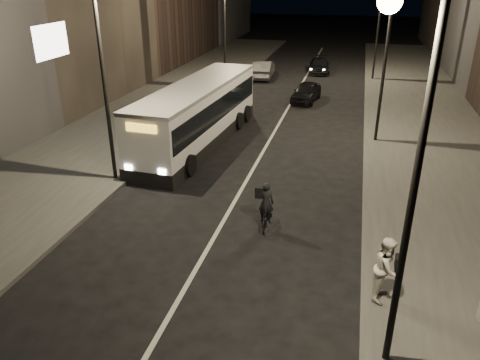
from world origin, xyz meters
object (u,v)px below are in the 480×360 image
Objects in this scene: streetlight_right_near at (406,151)px; city_bus at (198,112)px; pedestrian_woman at (387,268)px; car_far at (319,66)px; car_mid at (263,69)px; streetlight_right_far at (376,13)px; car_near at (306,92)px; streetlight_left_near at (107,58)px; streetlight_left_far at (228,17)px; streetlight_right_mid at (382,40)px; cyclist_on_bicycle at (266,212)px.

streetlight_right_near is 16.69m from city_bus.
city_bus reaches higher than pedestrian_woman.
city_bus is 21.11m from car_far.
streetlight_right_near is at bearing 102.02° from car_mid.
car_far is (4.54, 20.59, -1.12)m from city_bus.
streetlight_right_far is 10.41m from car_near.
streetlight_left_far is at bearing 90.00° from streetlight_left_near.
streetlight_left_near is at bearing -143.12° from streetlight_right_mid.
car_far is at bearing 87.84° from cyclist_on_bicycle.
streetlight_right_near is 1.80× the size of car_mid.
streetlight_right_mid is 4.40× the size of cyclist_on_bicycle.
car_near is 8.20m from car_mid.
streetlight_right_far is 1.90× the size of car_far.
cyclist_on_bicycle is 25.59m from car_mid.
streetlight_left_near is 4.40× the size of cyclist_on_bicycle.
streetlight_right_far is (0.00, 32.00, 0.00)m from streetlight_right_near.
cyclist_on_bicycle is 28.61m from car_far.
car_far is (6.27, 26.22, -4.74)m from streetlight_left_near.
streetlight_left_near reaches higher than car_mid.
pedestrian_woman is (10.93, -5.67, -4.25)m from streetlight_left_near.
car_mid is at bearing -171.54° from streetlight_right_far.
pedestrian_woman is at bearing -88.48° from car_far.
streetlight_right_near reaches higher than cyclist_on_bicycle.
car_mid is 1.05× the size of car_far.
streetlight_right_mid is at bearing -83.24° from car_far.
streetlight_right_far is (0.00, 16.00, 0.00)m from streetlight_right_mid.
cyclist_on_bicycle is (-3.71, 5.62, -4.75)m from streetlight_right_near.
streetlight_right_mid reaches higher than car_near.
car_far is (-4.39, 2.22, -4.74)m from streetlight_right_far.
city_bus is 14.59m from pedestrian_woman.
city_bus is at bearing -106.62° from car_near.
streetlight_right_far is at bearing 78.47° from cyclist_on_bicycle.
pedestrian_woman is at bearing 83.44° from streetlight_right_near.
pedestrian_woman is 0.49× the size of car_near.
car_far is at bearing 153.20° from streetlight_right_far.
streetlight_right_near is 4.29× the size of pedestrian_woman.
streetlight_right_far is at bearing 29.36° from streetlight_left_far.
pedestrian_woman is at bearing -88.88° from streetlight_right_mid.
streetlight_left_near is at bearing 81.37° from car_mid.
pedestrian_woman is at bearing -89.48° from streetlight_right_far.
streetlight_right_far is 29.97m from pedestrian_woman.
streetlight_left_far is 0.68× the size of city_bus.
streetlight_left_far is 1.90× the size of car_far.
streetlight_left_near is 13.03m from pedestrian_woman.
streetlight_right_mid and streetlight_left_near have the same top height.
streetlight_right_far is at bearing 16.22° from pedestrian_woman.
streetlight_left_far reaches higher than city_bus.
streetlight_right_far is 2.09× the size of car_near.
car_near is (-4.38, -8.19, -4.70)m from streetlight_right_far.
car_near is at bearing 27.91° from pedestrian_woman.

